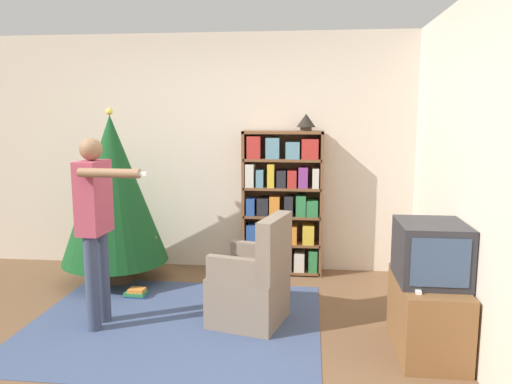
% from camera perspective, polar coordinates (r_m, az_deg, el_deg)
% --- Properties ---
extents(ground_plane, '(14.00, 14.00, 0.00)m').
position_cam_1_polar(ground_plane, '(3.92, -9.07, -17.41)').
color(ground_plane, brown).
extents(wall_back, '(8.00, 0.10, 2.60)m').
position_cam_1_polar(wall_back, '(5.61, -3.67, 4.49)').
color(wall_back, beige).
rests_on(wall_back, ground_plane).
extents(wall_right, '(0.10, 8.00, 2.60)m').
position_cam_1_polar(wall_right, '(3.60, 25.08, 1.19)').
color(wall_right, beige).
rests_on(wall_right, ground_plane).
extents(area_rug, '(2.41, 2.01, 0.01)m').
position_cam_1_polar(area_rug, '(4.36, -9.26, -14.54)').
color(area_rug, '#3D4C70').
rests_on(area_rug, ground_plane).
extents(bookshelf, '(0.86, 0.28, 1.55)m').
position_cam_1_polar(bookshelf, '(5.39, 2.95, -1.44)').
color(bookshelf, brown).
rests_on(bookshelf, ground_plane).
extents(tv_stand, '(0.45, 0.83, 0.54)m').
position_cam_1_polar(tv_stand, '(3.97, 18.97, -13.20)').
color(tv_stand, brown).
rests_on(tv_stand, ground_plane).
extents(television, '(0.47, 0.55, 0.43)m').
position_cam_1_polar(television, '(3.82, 19.34, -6.48)').
color(television, '#28282D').
rests_on(television, tv_stand).
extents(game_remote, '(0.04, 0.12, 0.02)m').
position_cam_1_polar(game_remote, '(3.62, 17.95, -10.62)').
color(game_remote, white).
rests_on(game_remote, tv_stand).
extents(christmas_tree, '(1.08, 1.08, 1.79)m').
position_cam_1_polar(christmas_tree, '(5.29, -16.05, 0.23)').
color(christmas_tree, '#4C3323').
rests_on(christmas_tree, ground_plane).
extents(armchair, '(0.69, 0.69, 0.92)m').
position_cam_1_polar(armchair, '(4.21, -0.34, -10.62)').
color(armchair, '#7A6B5B').
rests_on(armchair, ground_plane).
extents(standing_person, '(0.62, 0.50, 1.55)m').
position_cam_1_polar(standing_person, '(4.19, -17.87, -2.78)').
color(standing_person, '#38425B').
rests_on(standing_person, ground_plane).
extents(table_lamp, '(0.20, 0.20, 0.18)m').
position_cam_1_polar(table_lamp, '(5.30, 5.74, 8.05)').
color(table_lamp, '#473828').
rests_on(table_lamp, bookshelf).
extents(book_pile_near_tree, '(0.22, 0.15, 0.08)m').
position_cam_1_polar(book_pile_near_tree, '(4.99, -13.52, -11.17)').
color(book_pile_near_tree, '#284C93').
rests_on(book_pile_near_tree, ground_plane).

